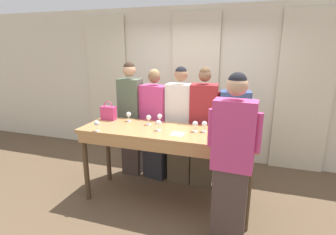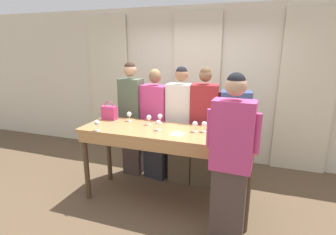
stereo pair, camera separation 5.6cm
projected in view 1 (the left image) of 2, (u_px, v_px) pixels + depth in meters
ground_plane at (166, 200)px, 3.68m from camera, size 18.00×18.00×0.00m
wall_back at (195, 85)px, 4.90m from camera, size 12.00×0.06×2.80m
curtain_panel_left at (108, 84)px, 5.41m from camera, size 0.86×0.03×2.69m
curtain_panel_center at (195, 88)px, 4.86m from camera, size 0.86×0.03×2.69m
curtain_panel_right at (304, 94)px, 4.31m from camera, size 0.86×0.03×2.69m
tasting_bar at (166, 139)px, 3.42m from camera, size 2.30×0.73×1.04m
wine_bottle at (228, 133)px, 2.93m from camera, size 0.07×0.07×0.31m
handbag at (109, 113)px, 3.88m from camera, size 0.22×0.11×0.28m
wine_glass_front_left at (219, 124)px, 3.31m from camera, size 0.07×0.07×0.14m
wine_glass_front_mid at (250, 133)px, 2.99m from camera, size 0.07×0.07×0.14m
wine_glass_front_right at (97, 124)px, 3.35m from camera, size 0.07×0.07×0.14m
wine_glass_center_left at (149, 118)px, 3.62m from camera, size 0.07×0.07×0.14m
wine_glass_center_mid at (159, 123)px, 3.37m from camera, size 0.07×0.07×0.14m
wine_glass_center_right at (204, 124)px, 3.32m from camera, size 0.07×0.07×0.14m
wine_glass_back_left at (195, 124)px, 3.32m from camera, size 0.07×0.07×0.14m
wine_glass_back_mid at (245, 139)px, 2.80m from camera, size 0.07×0.07×0.14m
wine_glass_back_right at (160, 117)px, 3.68m from camera, size 0.07×0.07×0.14m
wine_glass_near_host at (129, 115)px, 3.79m from camera, size 0.07×0.07×0.14m
napkin at (178, 134)px, 3.25m from camera, size 0.16×0.16×0.00m
guest_olive_jacket at (131, 118)px, 4.25m from camera, size 0.47×0.25×1.87m
guest_pink_top at (155, 125)px, 4.14m from camera, size 0.54×0.33×1.77m
guest_cream_sweater at (180, 125)px, 4.01m from camera, size 0.53×0.25×1.82m
guest_striped_shirt at (203, 128)px, 3.91m from camera, size 0.51×0.32×1.81m
guest_navy_coat at (233, 132)px, 3.78m from camera, size 0.53×0.32×1.76m
host_pouring at (232, 162)px, 2.64m from camera, size 0.52×0.24×1.87m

